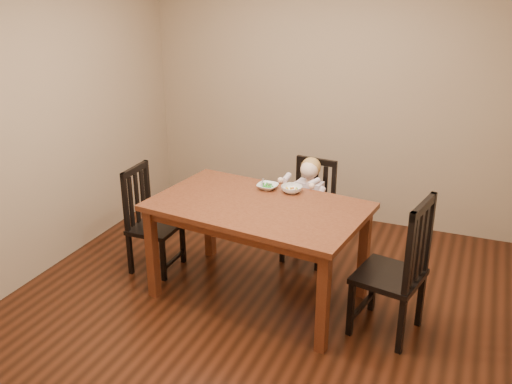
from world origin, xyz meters
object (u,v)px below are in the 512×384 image
at_px(chair_child, 310,212).
at_px(bowl_peas, 268,186).
at_px(dining_table, 258,215).
at_px(chair_right, 397,271).
at_px(toddler, 308,200).
at_px(chair_left, 150,221).
at_px(bowl_veg, 292,189).

bearing_deg(chair_child, bowl_peas, 70.42).
xyz_separation_m(dining_table, chair_right, (1.13, -0.09, -0.21)).
bearing_deg(toddler, dining_table, 82.89).
xyz_separation_m(chair_left, bowl_veg, (1.24, 0.25, 0.40)).
bearing_deg(chair_right, bowl_peas, 81.32).
height_order(chair_child, bowl_peas, chair_child).
xyz_separation_m(toddler, bowl_peas, (-0.23, -0.45, 0.26)).
bearing_deg(toddler, bowl_peas, 68.59).
bearing_deg(chair_left, dining_table, 84.14).
height_order(chair_right, bowl_peas, chair_right).
xyz_separation_m(chair_right, bowl_peas, (-1.18, 0.43, 0.33)).
height_order(dining_table, chair_left, chair_left).
distance_m(dining_table, bowl_peas, 0.36).
bearing_deg(toddler, chair_left, 34.46).
height_order(toddler, bowl_peas, bowl_peas).
relative_size(toddler, bowl_peas, 3.10).
bearing_deg(bowl_veg, toddler, 88.09).
relative_size(dining_table, toddler, 3.32).
xyz_separation_m(chair_child, chair_left, (-1.26, -0.74, 0.01)).
relative_size(chair_left, bowl_peas, 5.56).
bearing_deg(bowl_peas, toddler, 63.07).
bearing_deg(chair_right, chair_left, 96.66).
bearing_deg(dining_table, toddler, 77.37).
bearing_deg(toddler, bowl_veg, 93.61).
relative_size(chair_child, toddler, 1.77).
bearing_deg(bowl_peas, chair_child, 64.91).
relative_size(dining_table, chair_right, 1.62).
distance_m(chair_left, bowl_peas, 1.13).
distance_m(bowl_peas, bowl_veg, 0.21).
distance_m(chair_child, chair_left, 1.46).
bearing_deg(chair_right, dining_table, 96.75).
height_order(chair_right, bowl_veg, chair_right).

